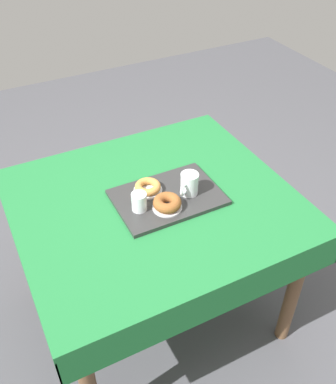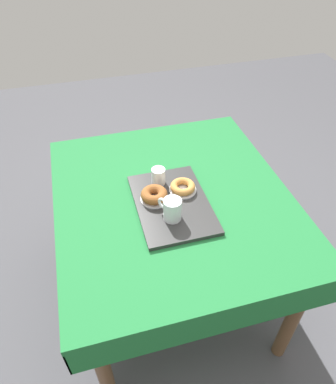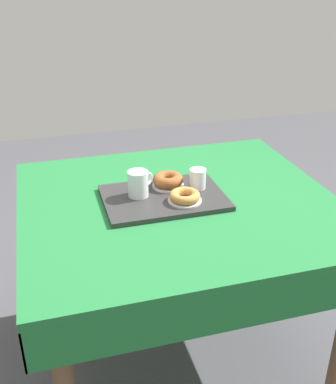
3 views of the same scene
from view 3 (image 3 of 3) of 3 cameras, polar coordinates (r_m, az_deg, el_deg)
name	(u,v)px [view 3 (image 3 of 3)]	position (r m, az deg, el deg)	size (l,w,h in m)	color
ground_plane	(177,351)	(2.20, 1.13, -18.72)	(6.00, 6.00, 0.00)	#47474C
dining_table	(179,226)	(1.80, 1.32, -4.12)	(1.16, 1.04, 0.75)	#1E6B33
serving_tray	(164,198)	(1.75, -0.52, -0.69)	(0.45, 0.31, 0.02)	#2D2D2D
tea_mug_left	(138,184)	(1.73, -3.60, 0.93)	(0.11, 0.09, 0.10)	white
water_glass_near	(198,180)	(1.79, 3.61, 1.52)	(0.06, 0.06, 0.08)	white
donut_plate_left	(185,201)	(1.70, 2.04, -1.04)	(0.12, 0.12, 0.01)	silver
sugar_donut_left	(185,196)	(1.69, 2.05, -0.45)	(0.11, 0.11, 0.03)	#BC7F3D
donut_plate_right	(168,186)	(1.81, 0.02, 0.78)	(0.12, 0.12, 0.01)	silver
sugar_donut_right	(168,180)	(1.80, 0.02, 1.50)	(0.12, 0.12, 0.04)	brown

